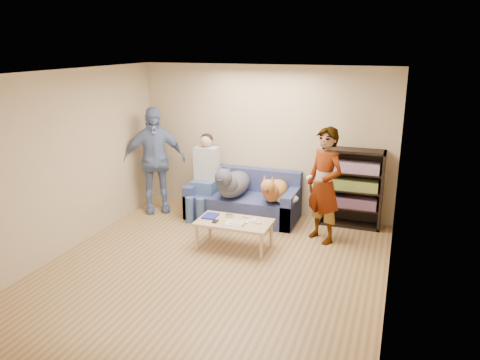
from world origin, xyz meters
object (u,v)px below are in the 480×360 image
at_px(person_standing_right, 324,185).
at_px(dog_tan, 274,190).
at_px(person_standing_left, 154,160).
at_px(person_seated, 204,173).
at_px(coffee_table, 234,224).
at_px(dog_gray, 232,183).
at_px(bookshelf, 352,186).
at_px(camera_silver, 229,216).
at_px(notebook_blue, 210,216).
at_px(sofa, 244,202).

xyz_separation_m(person_standing_right, dog_tan, (-0.88, 0.34, -0.27)).
distance_m(person_standing_left, person_seated, 0.95).
bearing_deg(person_standing_left, coffee_table, -64.10).
bearing_deg(person_standing_left, dog_tan, -34.82).
bearing_deg(person_seated, dog_gray, -9.14).
xyz_separation_m(dog_tan, bookshelf, (1.20, 0.43, 0.06)).
bearing_deg(camera_silver, notebook_blue, -165.96).
height_order(person_standing_left, sofa, person_standing_left).
xyz_separation_m(camera_silver, dog_gray, (-0.29, 0.92, 0.22)).
xyz_separation_m(dog_tan, coffee_table, (-0.31, -1.05, -0.24)).
relative_size(person_standing_left, bookshelf, 1.46).
distance_m(person_standing_right, coffee_table, 1.48).
bearing_deg(person_standing_right, dog_tan, -165.96).
xyz_separation_m(person_standing_right, coffee_table, (-1.19, -0.71, -0.51)).
bearing_deg(camera_silver, dog_gray, 107.72).
distance_m(person_seated, coffee_table, 1.53).
relative_size(person_standing_right, dog_tan, 1.55).
xyz_separation_m(sofa, coffee_table, (0.28, -1.25, 0.09)).
bearing_deg(bookshelf, camera_silver, -140.14).
relative_size(camera_silver, dog_gray, 0.09).
bearing_deg(person_seated, dog_tan, -3.20).
distance_m(person_seated, dog_gray, 0.56).
relative_size(sofa, person_seated, 1.29).
relative_size(person_standing_left, coffee_table, 1.72).
xyz_separation_m(person_seated, dog_tan, (1.27, -0.07, -0.16)).
bearing_deg(person_seated, person_standing_right, -10.92).
xyz_separation_m(dog_gray, coffee_table, (0.41, -1.04, -0.29)).
distance_m(notebook_blue, dog_gray, 1.01).
distance_m(person_standing_right, dog_gray, 1.65).
relative_size(person_standing_right, notebook_blue, 6.81).
bearing_deg(person_seated, coffee_table, -49.53).
distance_m(person_standing_left, sofa, 1.75).
bearing_deg(notebook_blue, camera_silver, 14.04).
height_order(person_standing_left, bookshelf, person_standing_left).
xyz_separation_m(person_standing_left, person_seated, (0.93, 0.10, -0.17)).
xyz_separation_m(person_seated, bookshelf, (2.48, 0.36, -0.09)).
height_order(person_standing_left, notebook_blue, person_standing_left).
xyz_separation_m(person_standing_right, dog_gray, (-1.60, 0.33, -0.22)).
relative_size(person_standing_right, sofa, 0.93).
bearing_deg(coffee_table, person_standing_left, 151.44).
bearing_deg(notebook_blue, sofa, 84.48).
relative_size(person_standing_left, person_seated, 1.29).
bearing_deg(bookshelf, coffee_table, -135.57).
bearing_deg(dog_tan, person_standing_left, -179.28).
bearing_deg(person_standing_right, notebook_blue, -121.99).
bearing_deg(coffee_table, bookshelf, 44.43).
xyz_separation_m(camera_silver, dog_tan, (0.43, 0.93, 0.17)).
height_order(sofa, dog_tan, dog_tan).
bearing_deg(person_standing_right, person_standing_left, -150.44).
height_order(dog_tan, bookshelf, bookshelf).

